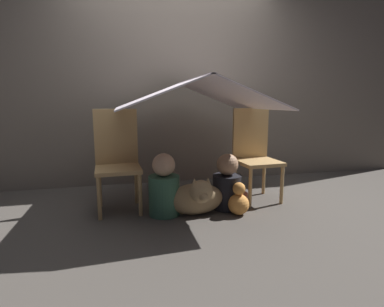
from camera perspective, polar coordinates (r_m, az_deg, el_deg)
ground_plane at (r=2.95m, az=0.68°, el=-10.73°), size 8.80×8.80×0.00m
wall_back at (r=3.88m, az=-3.44°, el=12.99°), size 7.00×0.05×2.50m
chair_left at (r=2.96m, az=-14.04°, el=-0.68°), size 0.44×0.44×0.97m
chair_right at (r=3.26m, az=11.83°, el=0.37°), size 0.44×0.44×0.97m
sheet_canopy at (r=2.90m, az=0.00°, el=11.25°), size 1.43×1.38×0.28m
person_front at (r=2.78m, az=-5.35°, el=-6.59°), size 0.28×0.28×0.58m
person_second at (r=2.95m, az=6.69°, el=-5.93°), size 0.28×0.28×0.54m
dog at (r=2.74m, az=0.93°, el=-8.33°), size 0.52×0.44×0.40m
floor_cushion at (r=3.26m, az=6.97°, el=-7.84°), size 0.33×0.26×0.10m
plush_toy at (r=2.83m, az=8.87°, el=-9.03°), size 0.19×0.19×0.31m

